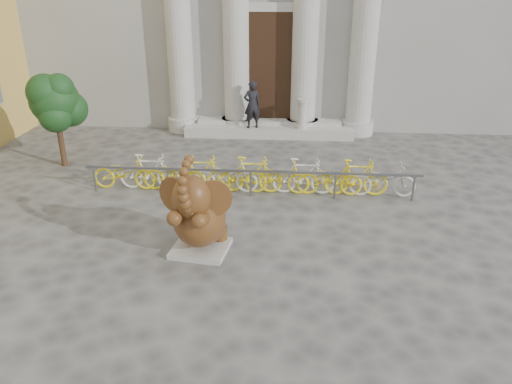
# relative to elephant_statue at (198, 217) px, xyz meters

# --- Properties ---
(ground) EXTENTS (80.00, 80.00, 0.00)m
(ground) POSITION_rel_elephant_statue_xyz_m (1.02, -0.95, -0.82)
(ground) COLOR #474442
(ground) RESTS_ON ground
(entrance_steps) EXTENTS (6.00, 1.20, 0.36)m
(entrance_steps) POSITION_rel_elephant_statue_xyz_m (1.02, 8.45, -0.64)
(entrance_steps) COLOR #A8A59E
(entrance_steps) RESTS_ON ground
(elephant_statue) EXTENTS (1.50, 1.74, 2.26)m
(elephant_statue) POSITION_rel_elephant_statue_xyz_m (0.00, 0.00, 0.00)
(elephant_statue) COLOR #A8A59E
(elephant_statue) RESTS_ON ground
(bike_rack) EXTENTS (8.76, 0.53, 1.00)m
(bike_rack) POSITION_rel_elephant_statue_xyz_m (0.82, 3.20, -0.32)
(bike_rack) COLOR slate
(bike_rack) RESTS_ON ground
(tree) EXTENTS (1.62, 1.48, 2.81)m
(tree) POSITION_rel_elephant_statue_xyz_m (-5.02, 4.80, 1.14)
(tree) COLOR #332114
(tree) RESTS_ON ground
(pedestrian) EXTENTS (0.71, 0.59, 1.66)m
(pedestrian) POSITION_rel_elephant_statue_xyz_m (0.44, 8.10, 0.37)
(pedestrian) COLOR black
(pedestrian) RESTS_ON entrance_steps
(balustrade_post) EXTENTS (0.43, 0.43, 1.06)m
(balustrade_post) POSITION_rel_elephant_statue_xyz_m (2.21, 8.15, 0.02)
(balustrade_post) COLOR #A8A59E
(balustrade_post) RESTS_ON entrance_steps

